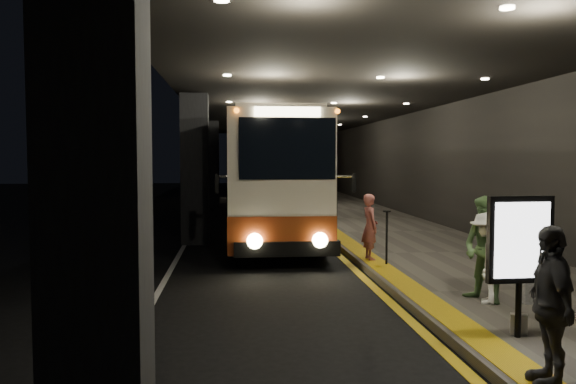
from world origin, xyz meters
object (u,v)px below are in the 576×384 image
passenger_boarding (370,227)px  bag_polka (533,293)px  coach_main (270,182)px  bag_plain (519,324)px  passenger_waiting_white (487,257)px  passenger_waiting_grey (550,305)px  coach_second (260,171)px  stanchion_post (387,238)px  passenger_waiting_green (487,250)px  coach_third (251,168)px  info_sign (520,242)px

passenger_boarding → bag_polka: size_ratio=4.24×
coach_main → bag_plain: bearing=-75.2°
passenger_waiting_white → passenger_waiting_grey: (-0.86, -3.28, 0.09)m
passenger_waiting_white → bag_polka: 0.94m
coach_second → stanchion_post: (2.02, -17.20, -1.13)m
passenger_waiting_grey → passenger_waiting_green: bearing=175.3°
coach_third → passenger_waiting_white: (2.81, -33.76, -0.86)m
passenger_waiting_green → passenger_waiting_grey: (-0.86, -3.30, -0.04)m
coach_main → passenger_waiting_white: size_ratio=7.80×
coach_second → bag_plain: bearing=-81.2°
passenger_waiting_green → info_sign: info_sign is taller
passenger_waiting_green → info_sign: size_ratio=0.93×
passenger_waiting_green → passenger_waiting_white: size_ratio=1.17×
bag_plain → stanchion_post: (-0.43, 5.04, 0.46)m
coach_second → info_sign: coach_second is taller
passenger_waiting_grey → bag_polka: (1.59, 3.15, -0.66)m
coach_third → passenger_waiting_green: bearing=-85.7°
passenger_waiting_grey → bag_polka: passenger_waiting_grey is taller
passenger_waiting_grey → info_sign: size_ratio=0.90×
coach_third → bag_plain: bearing=-86.5°
coach_main → passenger_waiting_grey: coach_main is taller
passenger_waiting_green → stanchion_post: 3.47m
coach_second → passenger_waiting_white: size_ratio=8.31×
passenger_waiting_grey → stanchion_post: passenger_waiting_grey is taller
bag_polka → passenger_waiting_green: bearing=167.9°
passenger_boarding → bag_plain: passenger_boarding is taller
bag_polka → info_sign: bearing=-124.5°
coach_second → passenger_boarding: bearing=-81.3°
info_sign → bag_plain: bearing=56.7°
coach_second → passenger_waiting_white: (2.77, -20.60, -0.97)m
coach_second → passenger_waiting_grey: 23.97m
coach_third → bag_polka: bearing=-84.5°
coach_second → stanchion_post: bearing=-80.8°
coach_main → bag_plain: size_ratio=43.13×
passenger_waiting_green → passenger_boarding: bearing=161.8°
bag_polka → stanchion_post: size_ratio=0.30×
coach_second → coach_third: 13.16m
coach_second → info_sign: bearing=-81.4°
coach_main → coach_second: bearing=90.1°
passenger_waiting_white → bag_plain: size_ratio=5.53×
bag_plain → stanchion_post: size_ratio=0.23×
coach_main → passenger_boarding: size_ratio=7.61×
coach_main → bag_polka: 10.13m
coach_main → bag_polka: coach_main is taller
bag_plain → info_sign: info_sign is taller
stanchion_post → bag_polka: bearing=-67.4°
coach_main → passenger_waiting_green: 9.67m
passenger_boarding → passenger_waiting_green: (0.97, -4.02, 0.11)m
info_sign → passenger_boarding: bearing=94.2°
coach_third → stanchion_post: bearing=-86.6°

